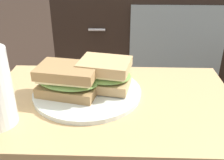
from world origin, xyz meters
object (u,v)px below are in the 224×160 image
object	(u,v)px
tv_cabinet	(148,39)
sandwich_front	(68,80)
sandwich_back	(105,74)
plate	(88,92)

from	to	relation	value
tv_cabinet	sandwich_front	size ratio (longest dim) A/B	6.12
tv_cabinet	sandwich_front	bearing A→B (deg)	-105.91
sandwich_front	sandwich_back	bearing A→B (deg)	19.46
tv_cabinet	sandwich_back	size ratio (longest dim) A/B	7.02
sandwich_back	plate	bearing A→B (deg)	-160.54
tv_cabinet	sandwich_front	distance (m)	1.00
tv_cabinet	plate	size ratio (longest dim) A/B	3.84
tv_cabinet	plate	distance (m)	0.97
plate	sandwich_front	bearing A→B (deg)	-160.54
sandwich_front	plate	bearing A→B (deg)	19.46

